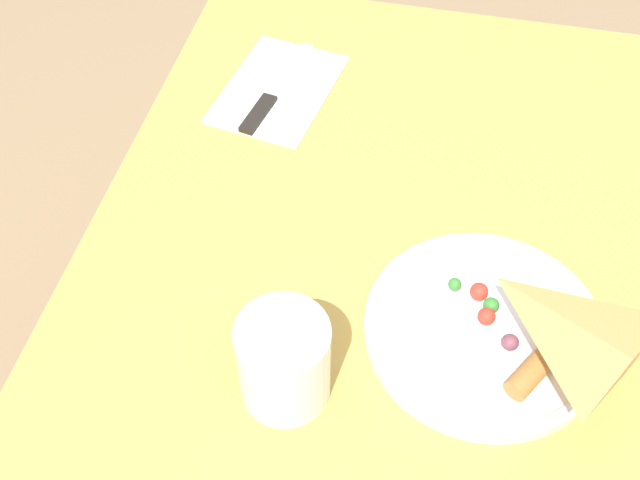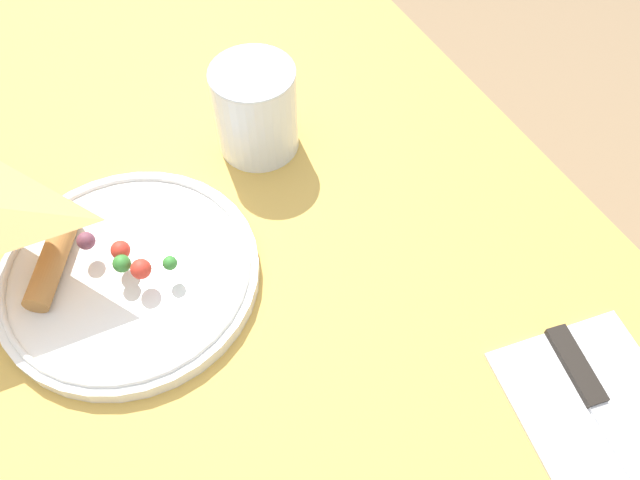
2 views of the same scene
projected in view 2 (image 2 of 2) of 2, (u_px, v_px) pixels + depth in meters
ground_plane at (256, 444)px, 1.22m from camera, size 6.00×6.00×0.00m
dining_table at (212, 283)px, 0.72m from camera, size 1.17×0.77×0.71m
plate_pizza at (126, 272)px, 0.59m from camera, size 0.25×0.25×0.05m
milk_glass at (256, 110)px, 0.67m from camera, size 0.09×0.09×0.10m
napkin_folded at (612, 433)px, 0.52m from camera, size 0.21×0.16×0.00m
butter_knife at (607, 420)px, 0.52m from camera, size 0.20×0.06×0.01m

